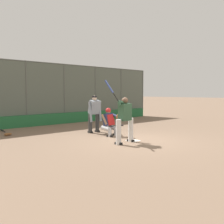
{
  "coord_description": "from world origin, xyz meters",
  "views": [
    {
      "loc": [
        7.23,
        6.72,
        1.84
      ],
      "look_at": [
        0.17,
        -1.0,
        1.05
      ],
      "focal_mm": 42.0,
      "sensor_mm": 36.0,
      "label": 1
    }
  ],
  "objects_px": {
    "umpire_home": "(94,113)",
    "spare_bat_by_padding": "(118,126)",
    "catcher_behind_plate": "(110,121)",
    "batter_at_plate": "(125,118)",
    "spare_bat_near_backstop": "(2,130)",
    "fielding_glove_on_dirt": "(8,134)"
  },
  "relations": [
    {
      "from": "umpire_home",
      "to": "spare_bat_by_padding",
      "type": "distance_m",
      "value": 2.73
    },
    {
      "from": "catcher_behind_plate",
      "to": "spare_bat_by_padding",
      "type": "relative_size",
      "value": 1.36
    },
    {
      "from": "batter_at_plate",
      "to": "spare_bat_near_backstop",
      "type": "relative_size",
      "value": 2.52
    },
    {
      "from": "batter_at_plate",
      "to": "fielding_glove_on_dirt",
      "type": "distance_m",
      "value": 5.22
    },
    {
      "from": "umpire_home",
      "to": "spare_bat_near_backstop",
      "type": "height_order",
      "value": "umpire_home"
    },
    {
      "from": "batter_at_plate",
      "to": "catcher_behind_plate",
      "type": "bearing_deg",
      "value": -121.65
    },
    {
      "from": "catcher_behind_plate",
      "to": "umpire_home",
      "type": "bearing_deg",
      "value": -103.06
    },
    {
      "from": "batter_at_plate",
      "to": "spare_bat_near_backstop",
      "type": "bearing_deg",
      "value": -78.18
    },
    {
      "from": "catcher_behind_plate",
      "to": "umpire_home",
      "type": "height_order",
      "value": "umpire_home"
    },
    {
      "from": "umpire_home",
      "to": "spare_bat_by_padding",
      "type": "height_order",
      "value": "umpire_home"
    },
    {
      "from": "umpire_home",
      "to": "spare_bat_near_backstop",
      "type": "bearing_deg",
      "value": -45.65
    },
    {
      "from": "spare_bat_by_padding",
      "to": "fielding_glove_on_dirt",
      "type": "distance_m",
      "value": 5.72
    },
    {
      "from": "umpire_home",
      "to": "spare_bat_by_padding",
      "type": "relative_size",
      "value": 1.95
    },
    {
      "from": "catcher_behind_plate",
      "to": "spare_bat_by_padding",
      "type": "bearing_deg",
      "value": -149.98
    },
    {
      "from": "catcher_behind_plate",
      "to": "umpire_home",
      "type": "xyz_separation_m",
      "value": [
        -0.07,
        -1.12,
        0.29
      ]
    },
    {
      "from": "catcher_behind_plate",
      "to": "fielding_glove_on_dirt",
      "type": "bearing_deg",
      "value": -52.59
    },
    {
      "from": "spare_bat_by_padding",
      "to": "spare_bat_near_backstop",
      "type": "bearing_deg",
      "value": 167.14
    },
    {
      "from": "catcher_behind_plate",
      "to": "spare_bat_near_backstop",
      "type": "height_order",
      "value": "catcher_behind_plate"
    },
    {
      "from": "catcher_behind_plate",
      "to": "spare_bat_by_padding",
      "type": "distance_m",
      "value": 3.27
    },
    {
      "from": "spare_bat_by_padding",
      "to": "umpire_home",
      "type": "bearing_deg",
      "value": -147.65
    },
    {
      "from": "spare_bat_near_backstop",
      "to": "spare_bat_by_padding",
      "type": "height_order",
      "value": "same"
    },
    {
      "from": "umpire_home",
      "to": "spare_bat_by_padding",
      "type": "xyz_separation_m",
      "value": [
        -2.41,
        -0.93,
        -0.87
      ]
    }
  ]
}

